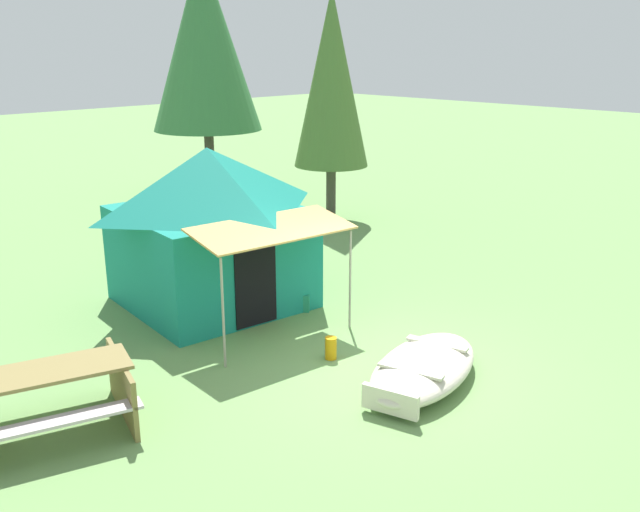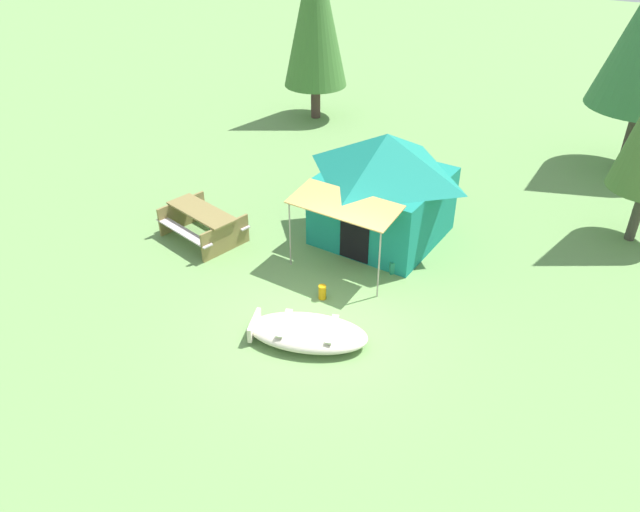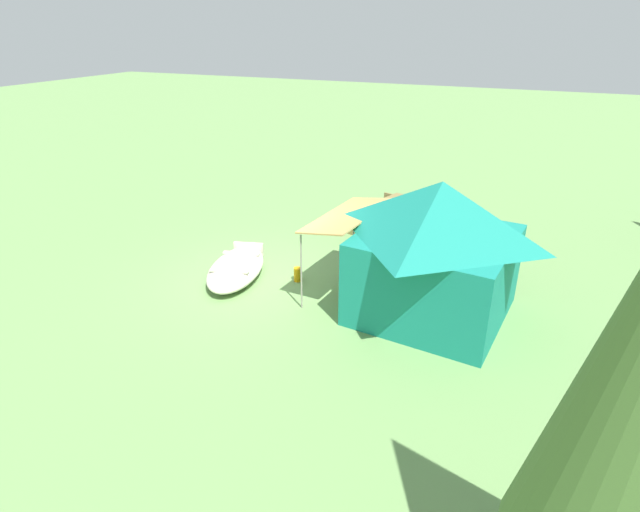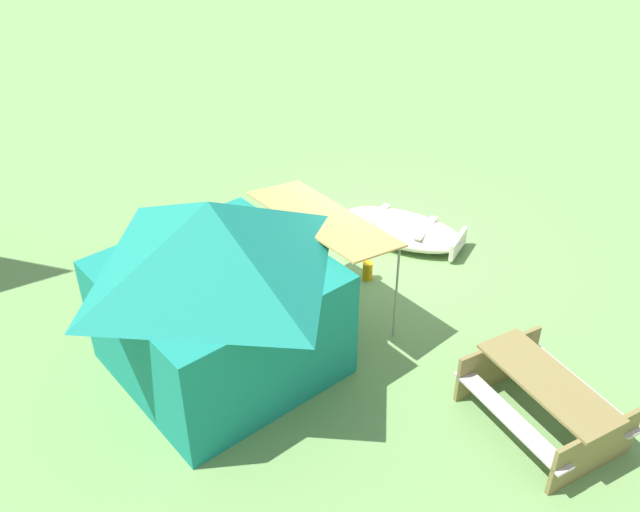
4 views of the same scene
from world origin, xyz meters
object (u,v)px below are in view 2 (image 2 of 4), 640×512
at_px(beached_rowboat, 307,332).
at_px(canvas_cabin_tent, 384,185).
at_px(picnic_table, 203,221).
at_px(cooler_box, 395,262).
at_px(pine_tree_back_left, 315,11).
at_px(fuel_can, 322,292).

relative_size(beached_rowboat, canvas_cabin_tent, 0.62).
height_order(beached_rowboat, picnic_table, picnic_table).
bearing_deg(picnic_table, cooler_box, 10.87).
relative_size(canvas_cabin_tent, pine_tree_back_left, 0.67).
distance_m(canvas_cabin_tent, pine_tree_back_left, 9.06).
bearing_deg(canvas_cabin_tent, fuel_can, -92.94).
relative_size(picnic_table, cooler_box, 3.97).
bearing_deg(fuel_can, beached_rowboat, -75.50).
bearing_deg(picnic_table, pine_tree_back_left, 99.03).
distance_m(cooler_box, fuel_can, 2.09).
bearing_deg(pine_tree_back_left, canvas_cabin_tent, -52.18).
distance_m(beached_rowboat, pine_tree_back_left, 13.13).
height_order(beached_rowboat, pine_tree_back_left, pine_tree_back_left).
relative_size(canvas_cabin_tent, fuel_can, 12.76).
bearing_deg(pine_tree_back_left, cooler_box, -52.66).
xyz_separation_m(beached_rowboat, picnic_table, (-4.14, 2.33, 0.28)).
xyz_separation_m(canvas_cabin_tent, cooler_box, (0.82, -1.19, -1.26)).
xyz_separation_m(beached_rowboat, fuel_can, (-0.36, 1.39, -0.05)).
relative_size(picnic_table, fuel_can, 7.00).
height_order(canvas_cabin_tent, fuel_can, canvas_cabin_tent).
xyz_separation_m(picnic_table, fuel_can, (3.78, -0.94, -0.33)).
bearing_deg(fuel_can, cooler_box, 62.29).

